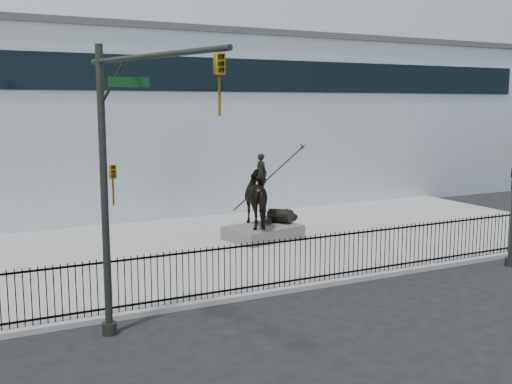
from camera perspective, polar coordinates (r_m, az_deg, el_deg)
name	(u,v)px	position (r m, az deg, el deg)	size (l,w,h in m)	color
ground	(348,296)	(18.15, 8.79, -9.77)	(120.00, 120.00, 0.00)	black
plaza	(246,244)	(23.95, -0.96, -5.00)	(30.00, 12.00, 0.15)	gray
building	(149,123)	(35.49, -10.16, 6.46)	(44.00, 14.00, 9.00)	silver
picket_fence	(326,257)	(18.89, 6.65, -6.15)	(22.10, 0.10, 1.50)	black
statue_plinth	(263,232)	(24.53, 0.68, -3.86)	(2.87, 1.98, 0.54)	#56544F
equestrian_statue	(264,198)	(24.31, 0.79, -0.62)	(3.60, 2.65, 3.12)	black
traffic_signal_left	(123,175)	(13.89, -12.59, 1.57)	(1.52, 4.84, 7.00)	#272A24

